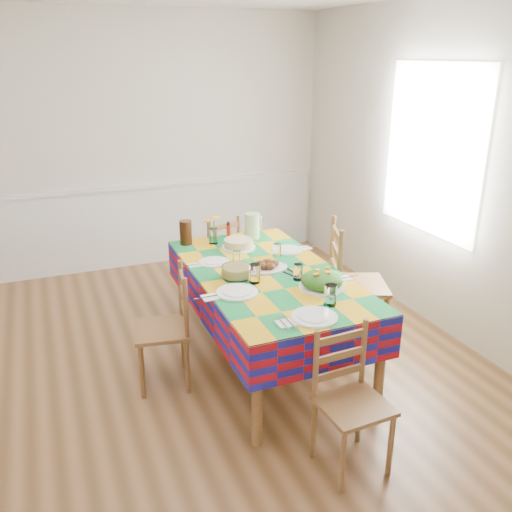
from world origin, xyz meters
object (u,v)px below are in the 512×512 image
(chair_near, at_px, (350,401))
(chair_far, at_px, (218,259))
(meat_platter, at_px, (267,266))
(chair_left, at_px, (167,329))
(dining_table, at_px, (267,282))
(green_pitcher, at_px, (252,226))
(tea_pitcher, at_px, (186,232))
(chair_right, at_px, (353,285))

(chair_near, xyz_separation_m, chair_far, (0.01, 2.42, 0.00))
(meat_platter, height_order, chair_near, chair_near)
(chair_far, height_order, chair_left, chair_left)
(meat_platter, relative_size, chair_near, 0.38)
(dining_table, relative_size, meat_platter, 5.93)
(chair_far, bearing_deg, meat_platter, 76.57)
(meat_platter, relative_size, chair_far, 0.38)
(dining_table, bearing_deg, chair_far, 89.55)
(green_pitcher, bearing_deg, chair_far, 113.17)
(tea_pitcher, height_order, chair_near, tea_pitcher)
(green_pitcher, xyz_separation_m, chair_far, (-0.18, 0.43, -0.43))
(chair_near, bearing_deg, dining_table, 86.80)
(tea_pitcher, relative_size, chair_left, 0.23)
(green_pitcher, bearing_deg, tea_pitcher, 174.44)
(meat_platter, distance_m, chair_right, 0.79)
(chair_far, bearing_deg, tea_pitcher, 29.49)
(chair_right, bearing_deg, chair_near, 169.19)
(dining_table, xyz_separation_m, tea_pitcher, (-0.39, 0.83, 0.18))
(tea_pitcher, distance_m, chair_left, 1.01)
(tea_pitcher, distance_m, chair_right, 1.45)
(meat_platter, xyz_separation_m, chair_far, (-0.01, 1.16, -0.35))
(dining_table, relative_size, chair_left, 2.18)
(dining_table, distance_m, chair_far, 1.23)
(meat_platter, relative_size, tea_pitcher, 1.58)
(green_pitcher, relative_size, chair_left, 0.25)
(tea_pitcher, distance_m, chair_near, 2.12)
(chair_near, bearing_deg, chair_right, 55.00)
(meat_platter, bearing_deg, chair_right, -2.88)
(meat_platter, relative_size, green_pitcher, 1.47)
(green_pitcher, height_order, chair_far, green_pitcher)
(dining_table, distance_m, chair_right, 0.78)
(chair_far, bearing_deg, green_pitcher, 99.13)
(green_pitcher, height_order, chair_left, green_pitcher)
(chair_near, relative_size, chair_left, 0.96)
(dining_table, bearing_deg, meat_platter, 68.25)
(chair_right, bearing_deg, chair_left, 111.99)
(dining_table, xyz_separation_m, chair_near, (-0.00, -1.21, -0.25))
(chair_left, bearing_deg, tea_pitcher, 165.26)
(meat_platter, height_order, tea_pitcher, tea_pitcher)
(tea_pitcher, bearing_deg, chair_near, -79.38)
(dining_table, bearing_deg, tea_pitcher, 114.78)
(dining_table, height_order, meat_platter, meat_platter)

